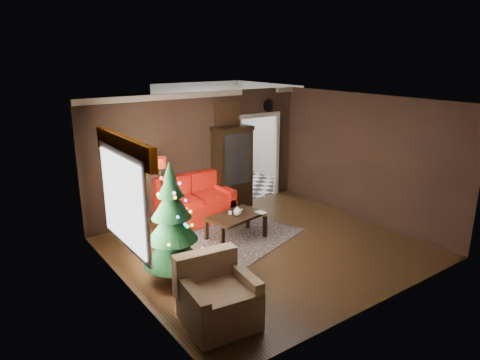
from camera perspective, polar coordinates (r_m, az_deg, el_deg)
floor at (r=8.50m, az=3.57°, el=-8.86°), size 5.50×5.50×0.00m
ceiling at (r=7.74m, az=3.94°, el=10.25°), size 5.50×5.50×0.00m
wall_back at (r=10.00m, az=-5.34°, el=3.48°), size 5.50×0.00×5.50m
wall_front at (r=6.37m, az=18.12°, el=-4.86°), size 5.50×0.00×5.50m
wall_left at (r=6.69m, az=-14.88°, el=-3.57°), size 0.00×5.50×5.50m
wall_right at (r=9.93m, az=16.17°, el=2.79°), size 0.00×5.50×5.50m
doorway at (r=11.01m, az=2.37°, el=2.86°), size 1.10×0.10×2.10m
left_window at (r=6.87m, az=-15.20°, el=-2.64°), size 0.05×1.60×1.40m
valance at (r=6.68m, az=-15.08°, el=4.15°), size 0.12×2.10×0.35m
kitchen_floor at (r=12.46m, az=-1.92°, el=-0.52°), size 3.00×3.00×0.00m
kitchen_window at (r=13.30m, az=-5.49°, el=7.99°), size 0.70×0.06×0.70m
rug at (r=8.86m, az=-0.33°, el=-7.69°), size 2.85×2.42×0.01m
loveseat at (r=9.68m, az=-5.90°, el=-2.52°), size 1.70×0.90×1.00m
curio_cabinet at (r=10.31m, az=-1.03°, el=1.36°), size 0.90×0.45×1.90m
floor_lamp at (r=9.03m, az=-10.26°, el=-1.89°), size 0.29×0.29×1.57m
christmas_tree at (r=6.99m, az=-8.97°, el=-5.42°), size 1.23×1.23×1.87m
armchair at (r=6.11m, az=-2.81°, el=-14.78°), size 1.09×1.09×1.00m
coffee_table at (r=8.75m, az=-0.55°, el=-6.16°), size 1.23×0.89×0.50m
teapot at (r=8.59m, az=-0.35°, el=-4.18°), size 0.22×0.22×0.17m
cup_a at (r=8.69m, az=-1.31°, el=-4.34°), size 0.08×0.08×0.06m
cup_b at (r=8.65m, az=-0.56°, el=-4.45°), size 0.07×0.07×0.06m
book at (r=8.69m, az=2.41°, el=-3.79°), size 0.16×0.03×0.22m
wall_clock at (r=10.89m, az=3.67°, el=9.80°), size 0.32×0.32×0.06m
painting at (r=10.21m, az=-1.66°, el=8.65°), size 0.62×0.05×0.52m
kitchen_counter at (r=13.33m, az=-4.80°, el=2.55°), size 1.80×0.60×0.90m
kitchen_table at (r=11.96m, az=-2.33°, el=0.61°), size 0.70×0.70×0.75m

